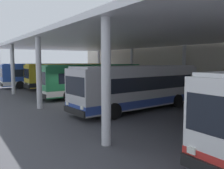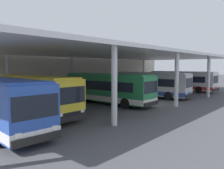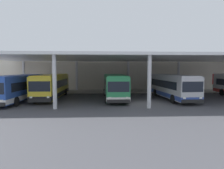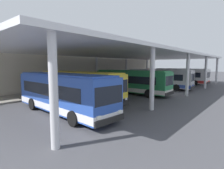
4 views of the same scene
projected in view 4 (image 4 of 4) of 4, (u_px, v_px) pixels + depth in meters
name	position (u px, v px, depth m)	size (l,w,h in m)	color
ground_plane	(167.00, 94.00, 23.77)	(200.00, 200.00, 0.00)	#47474C
platform_kerb	(104.00, 86.00, 31.32)	(42.00, 4.50, 0.18)	gray
station_building_facade	(91.00, 68.00, 33.06)	(48.00, 1.60, 6.68)	beige
canopy_shelter	(134.00, 56.00, 26.74)	(40.00, 17.00, 5.55)	silver
bus_nearest_bay	(62.00, 93.00, 13.98)	(3.10, 10.65, 3.17)	#284CA8
bus_second_bay	(79.00, 87.00, 17.95)	(2.76, 10.54, 3.17)	yellow
bus_middle_bay	(132.00, 81.00, 23.69)	(2.86, 10.58, 3.17)	#28844C
bus_far_bay	(159.00, 78.00, 29.07)	(3.20, 10.67, 3.17)	#B7B7BC
bus_departing	(181.00, 76.00, 36.35)	(2.82, 10.56, 3.17)	white
bench_waiting	(138.00, 79.00, 40.17)	(1.80, 0.45, 0.92)	#4C515B
trash_bin	(147.00, 78.00, 42.25)	(0.52, 0.52, 0.98)	#33383D
banner_sign	(148.00, 73.00, 41.59)	(0.70, 0.12, 3.20)	#B2B2B7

